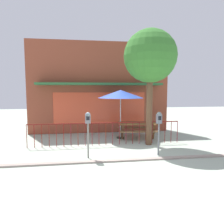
{
  "coord_description": "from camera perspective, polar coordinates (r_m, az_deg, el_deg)",
  "views": [
    {
      "loc": [
        -1.01,
        -7.11,
        2.33
      ],
      "look_at": [
        0.32,
        2.06,
        1.37
      ],
      "focal_mm": 34.03,
      "sensor_mm": 36.0,
      "label": 1
    }
  ],
  "objects": [
    {
      "name": "ground",
      "position": [
        7.55,
        -0.17,
        -12.03
      ],
      "size": [
        40.0,
        40.0,
        0.0
      ],
      "primitive_type": "plane",
      "color": "#A3AF9E"
    },
    {
      "name": "pub_storefront",
      "position": [
        11.73,
        -3.34,
        6.51
      ],
      "size": [
        7.63,
        1.31,
        4.92
      ],
      "color": "#54261F",
      "rests_on": "ground"
    },
    {
      "name": "patio_fence_front",
      "position": [
        8.99,
        -1.67,
        -4.75
      ],
      "size": [
        6.43,
        0.04,
        0.97
      ],
      "color": "maroon",
      "rests_on": "ground"
    },
    {
      "name": "picnic_table_left",
      "position": [
        10.3,
        6.82,
        -3.71
      ],
      "size": [
        1.92,
        1.53,
        0.79
      ],
      "color": "brown",
      "rests_on": "ground"
    },
    {
      "name": "patio_umbrella",
      "position": [
        10.14,
        2.3,
        4.81
      ],
      "size": [
        2.17,
        2.17,
        2.33
      ],
      "color": "black",
      "rests_on": "ground"
    },
    {
      "name": "parking_meter_near",
      "position": [
        7.21,
        -6.49,
        -2.91
      ],
      "size": [
        0.18,
        0.17,
        1.59
      ],
      "color": "slate",
      "rests_on": "ground"
    },
    {
      "name": "parking_meter_far",
      "position": [
        7.7,
        12.49,
        -2.62
      ],
      "size": [
        0.18,
        0.17,
        1.56
      ],
      "color": "slate",
      "rests_on": "ground"
    },
    {
      "name": "street_tree",
      "position": [
        9.13,
        10.22,
        14.32
      ],
      "size": [
        2.19,
        2.19,
        4.81
      ],
      "color": "brown",
      "rests_on": "ground"
    },
    {
      "name": "curb_edge",
      "position": [
        7.13,
        0.35,
        -13.14
      ],
      "size": [
        10.68,
        0.2,
        0.11
      ],
      "primitive_type": "cube",
      "color": "gray",
      "rests_on": "ground"
    }
  ]
}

